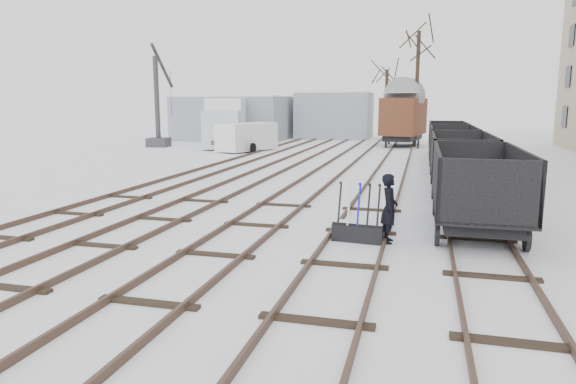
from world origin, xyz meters
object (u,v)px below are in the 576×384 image
Objects in this scene: freight_wagon_a at (476,200)px; crane at (159,120)px; ground_frame at (358,231)px; box_van_wagon at (404,115)px; lorry at (225,122)px; worker at (389,209)px; panel_van at (247,137)px.

freight_wagon_a is 31.55m from crane.
box_van_wagon is (-0.10, 29.84, 2.19)m from ground_frame.
box_van_wagon is at bearing 96.81° from ground_frame.
crane is (-5.09, -1.46, 0.13)m from lorry.
ground_frame is at bearing -79.39° from box_van_wagon.
freight_wagon_a is at bearing -53.80° from worker.
crane is (-18.88, -5.28, -0.37)m from box_van_wagon.
freight_wagon_a is at bearing -73.33° from box_van_wagon.
lorry is (-13.89, 26.02, 1.68)m from ground_frame.
lorry is 5.30m from crane.
freight_wagon_a is at bearing 39.51° from ground_frame.
panel_van reaches higher than ground_frame.
ground_frame is 0.30× the size of panel_van.
lorry is (-14.64, 25.92, 1.09)m from worker.
worker is 31.45m from crane.
box_van_wagon is (-0.85, 29.74, 1.59)m from worker.
lorry is (-16.85, 24.11, 1.10)m from freight_wagon_a.
worker is at bearing -59.94° from crane.
panel_van is at bearing -134.97° from box_van_wagon.
freight_wagon_a reaches higher than worker.
crane reaches higher than worker.
freight_wagon_a is 1.11× the size of panel_van.
crane reaches higher than lorry.
box_van_wagon reaches higher than freight_wagon_a.
crane reaches higher than box_van_wagon.
freight_wagon_a is (2.96, 1.91, 0.59)m from ground_frame.
box_van_wagon is (-3.06, 27.92, 1.60)m from freight_wagon_a.
box_van_wagon is at bearing 6.80° from crane.
crane is at bearing -179.40° from lorry.
lorry is 4.80m from panel_van.
worker is at bearing 14.22° from ground_frame.
freight_wagon_a is at bearing -54.73° from crane.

